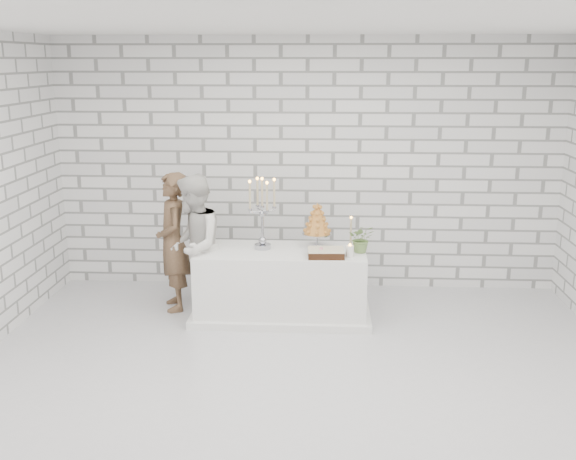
# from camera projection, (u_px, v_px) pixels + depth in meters

# --- Properties ---
(ground) EXTENTS (6.00, 5.00, 0.01)m
(ground) POSITION_uv_depth(u_px,v_px,m) (298.00, 376.00, 5.92)
(ground) COLOR silver
(ground) RESTS_ON ground
(ceiling) EXTENTS (6.00, 5.00, 0.01)m
(ceiling) POSITION_uv_depth(u_px,v_px,m) (299.00, 23.00, 5.18)
(ceiling) COLOR white
(ceiling) RESTS_ON ground
(wall_back) EXTENTS (6.00, 0.01, 3.00)m
(wall_back) POSITION_uv_depth(u_px,v_px,m) (307.00, 165.00, 7.97)
(wall_back) COLOR white
(wall_back) RESTS_ON ground
(wall_front) EXTENTS (6.00, 0.01, 3.00)m
(wall_front) POSITION_uv_depth(u_px,v_px,m) (277.00, 329.00, 3.13)
(wall_front) COLOR white
(wall_front) RESTS_ON ground
(cake_table) EXTENTS (1.80, 0.80, 0.75)m
(cake_table) POSITION_uv_depth(u_px,v_px,m) (281.00, 283.00, 7.22)
(cake_table) COLOR white
(cake_table) RESTS_ON ground
(groom) EXTENTS (0.54, 0.65, 1.54)m
(groom) POSITION_uv_depth(u_px,v_px,m) (173.00, 242.00, 7.37)
(groom) COLOR brown
(groom) RESTS_ON ground
(bride) EXTENTS (0.64, 0.79, 1.56)m
(bride) POSITION_uv_depth(u_px,v_px,m) (194.00, 247.00, 7.15)
(bride) COLOR silver
(bride) RESTS_ON ground
(candelabra) EXTENTS (0.40, 0.40, 0.78)m
(candelabra) POSITION_uv_depth(u_px,v_px,m) (262.00, 213.00, 7.09)
(candelabra) COLOR #A3A3AD
(candelabra) RESTS_ON cake_table
(croquembouche) EXTENTS (0.37, 0.37, 0.50)m
(croquembouche) POSITION_uv_depth(u_px,v_px,m) (317.00, 225.00, 7.18)
(croquembouche) COLOR #AD641E
(croquembouche) RESTS_ON cake_table
(chocolate_cake) EXTENTS (0.38, 0.28, 0.08)m
(chocolate_cake) POSITION_uv_depth(u_px,v_px,m) (326.00, 253.00, 6.88)
(chocolate_cake) COLOR black
(chocolate_cake) RESTS_ON cake_table
(pillar_candle) EXTENTS (0.10, 0.10, 0.12)m
(pillar_candle) POSITION_uv_depth(u_px,v_px,m) (350.00, 251.00, 6.87)
(pillar_candle) COLOR white
(pillar_candle) RESTS_ON cake_table
(extra_taper) EXTENTS (0.07, 0.07, 0.32)m
(extra_taper) POSITION_uv_depth(u_px,v_px,m) (351.00, 233.00, 7.20)
(extra_taper) COLOR tan
(extra_taper) RESTS_ON cake_table
(flowers) EXTENTS (0.27, 0.23, 0.30)m
(flowers) POSITION_uv_depth(u_px,v_px,m) (362.00, 238.00, 7.02)
(flowers) COLOR #56773D
(flowers) RESTS_ON cake_table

